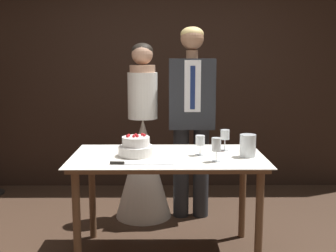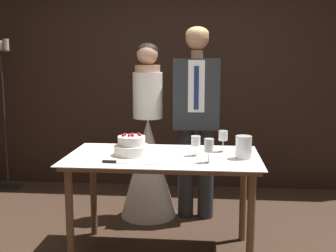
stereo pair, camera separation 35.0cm
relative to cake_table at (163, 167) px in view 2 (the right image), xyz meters
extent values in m
cube|color=black|center=(-0.02, 1.87, 0.59)|extent=(5.21, 0.12, 2.60)
cylinder|color=brown|center=(-0.64, -0.32, -0.33)|extent=(0.06, 0.06, 0.75)
cylinder|color=brown|center=(0.64, -0.32, -0.33)|extent=(0.06, 0.06, 0.75)
cylinder|color=brown|center=(-0.64, 0.32, -0.33)|extent=(0.06, 0.06, 0.75)
cylinder|color=brown|center=(0.64, 0.32, -0.33)|extent=(0.06, 0.06, 0.75)
cube|color=brown|center=(0.00, 0.00, 0.07)|extent=(1.40, 0.76, 0.03)
cube|color=white|center=(0.00, 0.00, 0.09)|extent=(1.46, 0.82, 0.01)
cylinder|color=white|center=(-0.24, 0.00, 0.13)|extent=(0.27, 0.27, 0.08)
cylinder|color=white|center=(-0.24, 0.00, 0.20)|extent=(0.21, 0.21, 0.07)
sphere|color=red|center=(-0.18, 0.01, 0.25)|extent=(0.02, 0.02, 0.02)
sphere|color=red|center=(-0.19, 0.04, 0.25)|extent=(0.02, 0.02, 0.02)
sphere|color=red|center=(-0.24, 0.02, 0.25)|extent=(0.02, 0.02, 0.02)
sphere|color=red|center=(-0.29, 0.01, 0.25)|extent=(0.02, 0.02, 0.02)
sphere|color=red|center=(-0.30, -0.03, 0.25)|extent=(0.02, 0.02, 0.02)
sphere|color=red|center=(-0.25, -0.03, 0.25)|extent=(0.02, 0.02, 0.02)
sphere|color=red|center=(-0.23, -0.02, 0.25)|extent=(0.02, 0.02, 0.02)
cube|color=silver|center=(-0.13, -0.28, 0.09)|extent=(0.35, 0.04, 0.00)
cylinder|color=black|center=(-0.35, -0.27, 0.10)|extent=(0.10, 0.03, 0.02)
cylinder|color=silver|center=(0.46, 0.17, 0.09)|extent=(0.07, 0.07, 0.00)
cylinder|color=silver|center=(0.46, 0.17, 0.14)|extent=(0.01, 0.01, 0.09)
cylinder|color=silver|center=(0.46, 0.17, 0.22)|extent=(0.07, 0.07, 0.08)
cylinder|color=maroon|center=(0.46, 0.17, 0.20)|extent=(0.06, 0.06, 0.03)
cylinder|color=silver|center=(0.34, -0.19, 0.09)|extent=(0.06, 0.06, 0.00)
cylinder|color=silver|center=(0.34, -0.19, 0.13)|extent=(0.01, 0.01, 0.07)
cylinder|color=silver|center=(0.34, -0.19, 0.22)|extent=(0.07, 0.07, 0.09)
cylinder|color=maroon|center=(0.34, -0.19, 0.18)|extent=(0.06, 0.06, 0.03)
cylinder|color=silver|center=(0.25, 0.01, 0.09)|extent=(0.07, 0.07, 0.00)
cylinder|color=silver|center=(0.25, 0.01, 0.13)|extent=(0.01, 0.01, 0.07)
cylinder|color=silver|center=(0.25, 0.01, 0.21)|extent=(0.07, 0.07, 0.08)
cylinder|color=silver|center=(0.60, -0.04, 0.17)|extent=(0.12, 0.12, 0.17)
cylinder|color=beige|center=(0.60, -0.04, 0.13)|extent=(0.05, 0.05, 0.08)
sphere|color=#F9CC4C|center=(0.60, -0.04, 0.18)|extent=(0.02, 0.02, 0.02)
cone|color=white|center=(-0.23, 0.82, -0.22)|extent=(0.54, 0.54, 0.96)
cylinder|color=white|center=(-0.23, 0.82, 0.47)|extent=(0.28, 0.28, 0.43)
cylinder|color=tan|center=(-0.23, 0.82, 0.72)|extent=(0.24, 0.24, 0.07)
sphere|color=tan|center=(-0.23, 0.82, 0.86)|extent=(0.20, 0.20, 0.20)
ellipsoid|color=black|center=(-0.23, 0.83, 0.89)|extent=(0.20, 0.20, 0.15)
cylinder|color=#282B30|center=(0.13, 0.82, -0.27)|extent=(0.15, 0.15, 0.87)
cylinder|color=#282B30|center=(0.33, 0.82, -0.27)|extent=(0.15, 0.15, 0.87)
cube|color=#282B30|center=(0.23, 0.82, 0.49)|extent=(0.43, 0.24, 0.65)
cube|color=white|center=(0.23, 0.69, 0.57)|extent=(0.15, 0.01, 0.47)
cube|color=navy|center=(0.23, 0.69, 0.56)|extent=(0.04, 0.01, 0.39)
cylinder|color=#A37556|center=(0.23, 0.82, 0.86)|extent=(0.11, 0.11, 0.08)
sphere|color=#A37556|center=(0.23, 0.82, 1.00)|extent=(0.21, 0.21, 0.21)
ellipsoid|color=#D6B770|center=(0.23, 0.83, 1.04)|extent=(0.21, 0.21, 0.14)
cylinder|color=black|center=(-2.00, 1.50, -0.70)|extent=(0.28, 0.28, 0.02)
cylinder|color=black|center=(-2.00, 1.50, 0.10)|extent=(0.03, 0.03, 1.58)
cylinder|color=black|center=(-2.00, 1.50, 0.90)|extent=(0.22, 0.22, 0.01)
cylinder|color=beige|center=(-2.00, 1.50, 0.96)|extent=(0.06, 0.06, 0.11)
cylinder|color=beige|center=(-1.92, 1.50, 0.97)|extent=(0.06, 0.06, 0.13)
camera|label=1|loc=(-0.03, -3.12, 0.82)|focal=45.00mm
camera|label=2|loc=(0.32, -3.10, 0.82)|focal=45.00mm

